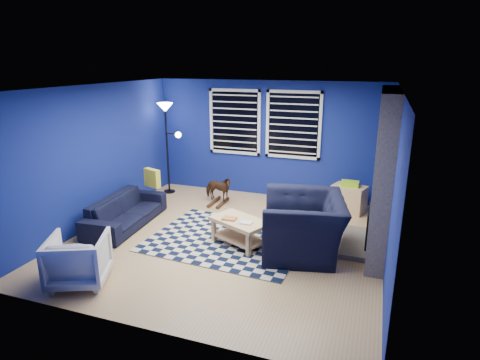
{
  "coord_description": "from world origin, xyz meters",
  "views": [
    {
      "loc": [
        2.26,
        -5.76,
        2.89
      ],
      "look_at": [
        0.13,
        0.3,
        0.97
      ],
      "focal_mm": 30.0,
      "sensor_mm": 36.0,
      "label": 1
    }
  ],
  "objects_px": {
    "rocking_horse": "(218,189)",
    "armchair_big": "(303,225)",
    "sofa": "(126,211)",
    "floor_lamp": "(167,120)",
    "coffee_table": "(239,227)",
    "armchair_bent": "(78,259)",
    "cabinet": "(349,198)",
    "tv": "(389,145)"
  },
  "relations": [
    {
      "from": "sofa",
      "to": "floor_lamp",
      "type": "distance_m",
      "value": 2.4
    },
    {
      "from": "rocking_horse",
      "to": "cabinet",
      "type": "relative_size",
      "value": 0.87
    },
    {
      "from": "floor_lamp",
      "to": "rocking_horse",
      "type": "bearing_deg",
      "value": -15.06
    },
    {
      "from": "sofa",
      "to": "coffee_table",
      "type": "relative_size",
      "value": 1.74
    },
    {
      "from": "armchair_bent",
      "to": "coffee_table",
      "type": "bearing_deg",
      "value": -156.45
    },
    {
      "from": "tv",
      "to": "cabinet",
      "type": "xyz_separation_m",
      "value": [
        -0.64,
        0.04,
        -1.13
      ]
    },
    {
      "from": "cabinet",
      "to": "floor_lamp",
      "type": "bearing_deg",
      "value": -160.83
    },
    {
      "from": "tv",
      "to": "armchair_bent",
      "type": "bearing_deg",
      "value": -134.21
    },
    {
      "from": "armchair_big",
      "to": "cabinet",
      "type": "distance_m",
      "value": 2.13
    },
    {
      "from": "cabinet",
      "to": "coffee_table",
      "type": "bearing_deg",
      "value": -107.97
    },
    {
      "from": "sofa",
      "to": "coffee_table",
      "type": "xyz_separation_m",
      "value": [
        2.22,
        -0.09,
        0.05
      ]
    },
    {
      "from": "armchair_bent",
      "to": "floor_lamp",
      "type": "xyz_separation_m",
      "value": [
        -0.75,
        3.85,
        1.31
      ]
    },
    {
      "from": "sofa",
      "to": "armchair_big",
      "type": "xyz_separation_m",
      "value": [
        3.23,
        0.01,
        0.18
      ]
    },
    {
      "from": "sofa",
      "to": "cabinet",
      "type": "xyz_separation_m",
      "value": [
        3.76,
        2.07,
        0.0
      ]
    },
    {
      "from": "sofa",
      "to": "cabinet",
      "type": "height_order",
      "value": "cabinet"
    },
    {
      "from": "armchair_bent",
      "to": "cabinet",
      "type": "height_order",
      "value": "armchair_bent"
    },
    {
      "from": "armchair_big",
      "to": "armchair_bent",
      "type": "bearing_deg",
      "value": -67.31
    },
    {
      "from": "armchair_bent",
      "to": "cabinet",
      "type": "bearing_deg",
      "value": -152.81
    },
    {
      "from": "coffee_table",
      "to": "cabinet",
      "type": "xyz_separation_m",
      "value": [
        1.54,
        2.16,
        -0.05
      ]
    },
    {
      "from": "tv",
      "to": "coffee_table",
      "type": "bearing_deg",
      "value": -135.64
    },
    {
      "from": "armchair_bent",
      "to": "coffee_table",
      "type": "distance_m",
      "value": 2.44
    },
    {
      "from": "coffee_table",
      "to": "floor_lamp",
      "type": "height_order",
      "value": "floor_lamp"
    },
    {
      "from": "coffee_table",
      "to": "cabinet",
      "type": "bearing_deg",
      "value": 54.57
    },
    {
      "from": "tv",
      "to": "armchair_big",
      "type": "bearing_deg",
      "value": -119.83
    },
    {
      "from": "rocking_horse",
      "to": "armchair_big",
      "type": "bearing_deg",
      "value": -122.79
    },
    {
      "from": "floor_lamp",
      "to": "tv",
      "type": "bearing_deg",
      "value": 1.04
    },
    {
      "from": "armchair_big",
      "to": "rocking_horse",
      "type": "bearing_deg",
      "value": -140.19
    },
    {
      "from": "cabinet",
      "to": "tv",
      "type": "bearing_deg",
      "value": 14.29
    },
    {
      "from": "rocking_horse",
      "to": "floor_lamp",
      "type": "distance_m",
      "value": 1.91
    },
    {
      "from": "armchair_big",
      "to": "floor_lamp",
      "type": "height_order",
      "value": "floor_lamp"
    },
    {
      "from": "armchair_big",
      "to": "coffee_table",
      "type": "height_order",
      "value": "armchair_big"
    },
    {
      "from": "sofa",
      "to": "cabinet",
      "type": "distance_m",
      "value": 4.29
    },
    {
      "from": "armchair_big",
      "to": "coffee_table",
      "type": "bearing_deg",
      "value": -97.14
    },
    {
      "from": "tv",
      "to": "coffee_table",
      "type": "xyz_separation_m",
      "value": [
        -2.18,
        -2.13,
        -1.08
      ]
    },
    {
      "from": "rocking_horse",
      "to": "floor_lamp",
      "type": "bearing_deg",
      "value": 79.44
    },
    {
      "from": "armchair_bent",
      "to": "tv",
      "type": "bearing_deg",
      "value": -158.24
    },
    {
      "from": "coffee_table",
      "to": "sofa",
      "type": "bearing_deg",
      "value": 177.63
    },
    {
      "from": "tv",
      "to": "armchair_big",
      "type": "height_order",
      "value": "tv"
    },
    {
      "from": "armchair_big",
      "to": "floor_lamp",
      "type": "bearing_deg",
      "value": -132.55
    },
    {
      "from": "armchair_bent",
      "to": "rocking_horse",
      "type": "height_order",
      "value": "armchair_bent"
    },
    {
      "from": "armchair_big",
      "to": "rocking_horse",
      "type": "relative_size",
      "value": 2.19
    },
    {
      "from": "sofa",
      "to": "rocking_horse",
      "type": "relative_size",
      "value": 2.93
    }
  ]
}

